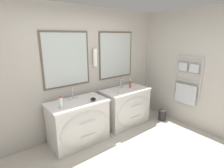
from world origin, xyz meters
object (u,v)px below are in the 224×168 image
amenity_bowl (93,99)px  flower_vase (130,84)px  toiletry_bottle (61,103)px  vanity_right (126,107)px  waste_bin (162,115)px  vanity_left (79,122)px

amenity_bowl → flower_vase: flower_vase is taller
toiletry_bottle → flower_vase: flower_vase is taller
toiletry_bottle → amenity_bowl: bearing=-4.9°
toiletry_bottle → vanity_right: bearing=2.3°
amenity_bowl → waste_bin: amenity_bowl is taller
toiletry_bottle → flower_vase: bearing=4.7°
vanity_left → vanity_right: 1.23m
vanity_left → amenity_bowl: (0.26, -0.12, 0.44)m
toiletry_bottle → vanity_left: bearing=10.1°
flower_vase → waste_bin: flower_vase is taller
vanity_left → flower_vase: (1.42, 0.08, 0.50)m
vanity_left → flower_vase: size_ratio=5.18×
flower_vase → amenity_bowl: bearing=-170.4°
vanity_right → amenity_bowl: amenity_bowl is taller
amenity_bowl → waste_bin: 1.97m
toiletry_bottle → amenity_bowl: 0.62m
vanity_right → flower_vase: 0.54m
vanity_left → vanity_right: (1.23, 0.00, 0.00)m
vanity_right → toiletry_bottle: 1.66m
vanity_right → amenity_bowl: (-0.97, -0.12, 0.44)m
vanity_right → vanity_left: bearing=180.0°
vanity_left → waste_bin: (2.06, -0.43, -0.29)m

